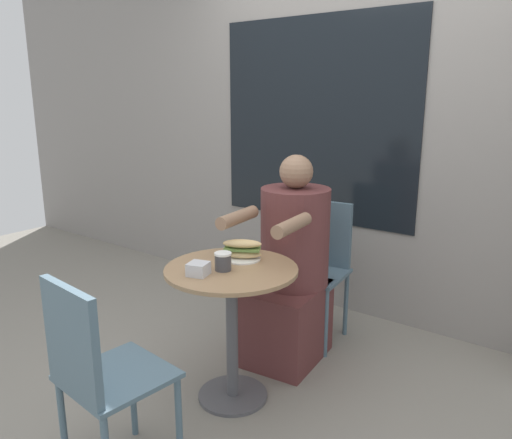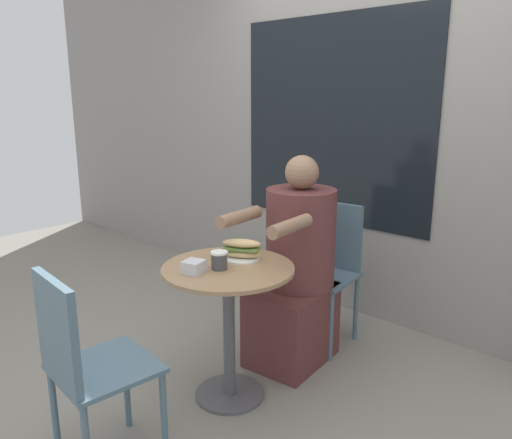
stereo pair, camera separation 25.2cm
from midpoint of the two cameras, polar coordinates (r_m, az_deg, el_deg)
The scene contains 9 objects.
ground_plane at distance 2.75m, azimuth -5.45°, elevation -19.56°, with size 8.00×8.00×0.00m, color gray.
storefront_wall at distance 3.44m, azimuth 9.92°, elevation 11.84°, with size 8.00×0.09×2.80m.
cafe_table at distance 2.50m, azimuth -5.72°, elevation -9.71°, with size 0.65×0.65×0.71m.
diner_chair at distance 3.17m, azimuth 4.97°, elevation -4.37°, with size 0.42×0.42×0.87m.
seated_diner at distance 2.89m, azimuth 1.50°, elevation -6.33°, with size 0.45×0.73×1.20m.
empty_chair_across at distance 2.10m, azimuth -21.36°, elevation -15.47°, with size 0.42×0.42×0.87m.
sandwich_on_plate at distance 2.53m, azimuth -4.45°, elevation -3.58°, with size 0.21×0.19×0.10m.
drink_cup at distance 2.39m, azimuth -6.82°, elevation -4.82°, with size 0.08×0.08×0.09m.
napkin_box at distance 2.35m, azimuth -9.69°, elevation -5.65°, with size 0.11×0.11×0.06m.
Camera 1 is at (1.47, -1.76, 1.52)m, focal length 35.00 mm.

